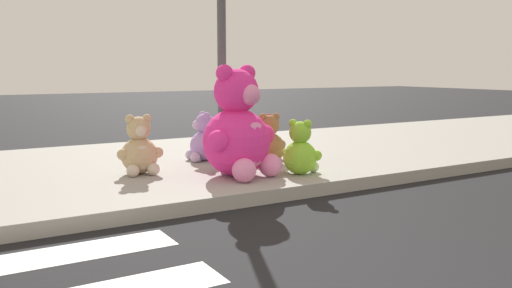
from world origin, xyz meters
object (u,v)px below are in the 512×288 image
plush_brown (269,143)px  plush_lime (301,152)px  plush_tan (140,150)px  plush_lavender (203,141)px  plush_pink_large (239,132)px  plush_red (265,140)px  sign_pole (222,33)px

plush_brown → plush_lime: bearing=-94.1°
plush_tan → plush_lavender: bearing=23.9°
plush_pink_large → plush_red: plush_pink_large is taller
sign_pole → plush_brown: bearing=-1.9°
plush_red → plush_lime: 1.30m
sign_pole → plush_pink_large: (-0.08, -0.59, -1.18)m
plush_tan → plush_lime: size_ratio=1.09×
plush_lavender → plush_pink_large: bearing=-94.6°
plush_pink_large → plush_lime: (0.70, -0.26, -0.26)m
sign_pole → plush_lavender: 1.55m
sign_pole → plush_tan: bearing=172.5°
plush_red → plush_brown: bearing=-116.4°
plush_lavender → plush_brown: (0.67, -0.63, -0.00)m
plush_lavender → plush_brown: 0.92m
plush_tan → plush_lime: bearing=-30.5°
plush_tan → plush_red: size_ratio=1.17×
plush_red → plush_brown: 0.50m
sign_pole → plush_red: 1.76m
plush_red → plush_lavender: size_ratio=0.91×
sign_pole → plush_brown: 1.58m
plush_tan → plush_lavender: plush_tan is taller
plush_lavender → plush_brown: bearing=-43.3°
sign_pole → plush_red: (0.90, 0.43, -1.45)m
plush_pink_large → plush_tan: 1.23m
plush_lime → plush_brown: size_ratio=0.98×
plush_tan → plush_lime: (1.66, -0.98, -0.02)m
plush_lime → plush_red: bearing=77.5°
plush_lavender → plush_brown: size_ratio=1.00×
sign_pole → plush_brown: (0.68, -0.02, -1.43)m
sign_pole → plush_lavender: sign_pole is taller
plush_tan → plush_red: (1.95, 0.29, -0.04)m
plush_pink_large → plush_tan: bearing=143.0°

